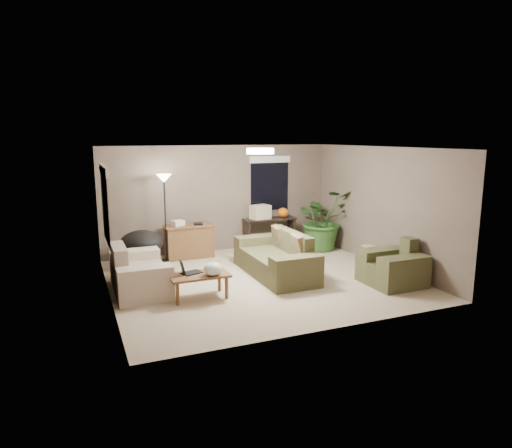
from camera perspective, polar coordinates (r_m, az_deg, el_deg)
name	(u,v)px	position (r m, az deg, el deg)	size (l,w,h in m)	color
room_shell	(260,215)	(8.53, 0.51, 1.08)	(5.50, 5.50, 5.50)	tan
main_sofa	(277,260)	(9.07, 2.62, -4.51)	(0.95, 2.20, 0.85)	#48472B
throw_pillows	(289,241)	(9.09, 4.10, -2.18)	(0.29, 1.38, 0.47)	#8C7251
loveseat	(138,275)	(8.39, -14.53, -6.14)	(0.90, 1.60, 0.85)	#BDB5A1
armchair	(393,268)	(8.86, 16.72, -5.34)	(0.95, 1.00, 0.85)	#444529
coffee_table	(199,278)	(7.81, -7.12, -6.67)	(1.00, 0.55, 0.42)	brown
laptop	(188,270)	(7.83, -8.53, -5.73)	(0.39, 0.32, 0.24)	black
plastic_bag	(213,269)	(7.68, -5.41, -5.60)	(0.32, 0.29, 0.22)	white
desk	(189,241)	(10.40, -8.33, -2.13)	(1.10, 0.50, 0.75)	brown
desk_papers	(182,223)	(10.26, -9.22, 0.09)	(0.71, 0.31, 0.12)	silver
console_table	(270,231)	(11.13, 1.72, -0.84)	(1.30, 0.40, 0.75)	black
pumpkin	(283,213)	(11.19, 3.37, 1.44)	(0.28, 0.28, 0.23)	orange
cardboard_box	(260,212)	(10.94, 0.53, 1.51)	(0.44, 0.33, 0.33)	beige
papasan_chair	(142,246)	(9.73, -14.03, -2.72)	(0.95, 0.95, 0.80)	black
floor_lamp	(164,189)	(9.99, -11.39, 4.34)	(0.32, 0.32, 1.91)	black
ceiling_fixture	(260,151)	(8.40, 0.52, 9.10)	(0.50, 0.50, 0.10)	white
houseplant	(323,226)	(11.10, 8.35, -0.26)	(1.33, 1.47, 1.15)	#2D5923
cat_scratching_post	(368,259)	(9.71, 13.86, -4.27)	(0.32, 0.32, 0.50)	tan
window_left	(104,192)	(8.11, -18.44, 3.83)	(0.05, 1.56, 1.33)	black
window_back	(270,174)	(11.23, 1.74, 6.23)	(1.06, 0.05, 1.33)	black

